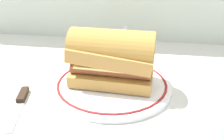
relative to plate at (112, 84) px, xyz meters
The scene contains 5 objects.
ground_plane 0.02m from the plate, 155.50° to the right, with size 1.50×1.50×0.00m, color beige.
plate is the anchor object (origin of this frame).
sausage_sandwich 0.07m from the plate, 153.43° to the right, with size 0.19×0.11×0.13m.
salt_shaker 0.26m from the plate, 89.04° to the left, with size 0.03×0.03×0.08m.
butter_knife 0.21m from the plate, 149.29° to the right, with size 0.05×0.15×0.01m.
Camera 1 is at (0.09, -0.48, 0.29)m, focal length 38.34 mm.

